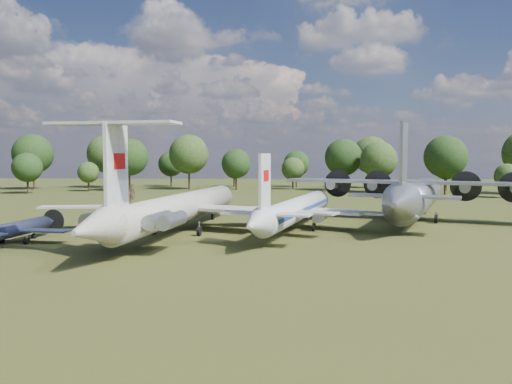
# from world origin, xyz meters

# --- Properties ---
(ground) EXTENTS (300.00, 300.00, 0.00)m
(ground) POSITION_xyz_m (0.00, 0.00, 0.00)
(ground) COLOR #263A13
(ground) RESTS_ON ground
(il62_airliner) EXTENTS (44.46, 53.85, 4.78)m
(il62_airliner) POSITION_xyz_m (0.77, -1.09, 2.39)
(il62_airliner) COLOR beige
(il62_airliner) RESTS_ON ground
(tu104_jet) EXTENTS (39.58, 46.68, 4.02)m
(tu104_jet) POSITION_xyz_m (14.76, 2.49, 2.01)
(tu104_jet) COLOR silver
(tu104_jet) RESTS_ON ground
(an12_transport) EXTENTS (51.93, 54.54, 5.72)m
(an12_transport) POSITION_xyz_m (32.07, 11.36, 2.86)
(an12_transport) COLOR #96989D
(an12_transport) RESTS_ON ground
(small_prop_west) EXTENTS (13.53, 17.23, 2.34)m
(small_prop_west) POSITION_xyz_m (-15.35, -9.48, 1.17)
(small_prop_west) COLOR black
(small_prop_west) RESTS_ON ground
(person_on_il62) EXTENTS (0.77, 0.59, 1.89)m
(person_on_il62) POSITION_xyz_m (-1.27, -14.31, 5.72)
(person_on_il62) COLOR olive
(person_on_il62) RESTS_ON il62_airliner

